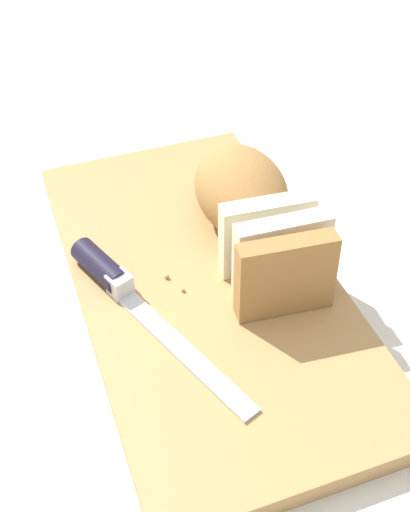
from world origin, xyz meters
TOP-DOWN VIEW (x-y plane):
  - ground_plane at (0.00, 0.00)m, footprint 3.00×3.00m
  - cutting_board at (0.00, 0.00)m, footprint 0.48×0.26m
  - bread_loaf at (-0.04, 0.06)m, footprint 0.22×0.10m
  - bread_knife at (-0.01, -0.09)m, footprint 0.24×0.12m
  - crumb_near_knife at (0.01, -0.03)m, footprint 0.00×0.00m
  - crumb_near_loaf at (-0.01, -0.04)m, footprint 0.00×0.00m
  - crumb_stray_left at (-0.01, 0.03)m, footprint 0.01×0.01m

SIDE VIEW (x-z plane):
  - ground_plane at x=0.00m, z-range 0.00..0.00m
  - cutting_board at x=0.00m, z-range 0.00..0.02m
  - crumb_near_knife at x=0.01m, z-range 0.02..0.03m
  - crumb_near_loaf at x=-0.01m, z-range 0.02..0.03m
  - crumb_stray_left at x=-0.01m, z-range 0.02..0.03m
  - bread_knife at x=-0.01m, z-range 0.02..0.05m
  - bread_loaf at x=-0.04m, z-range 0.02..0.10m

